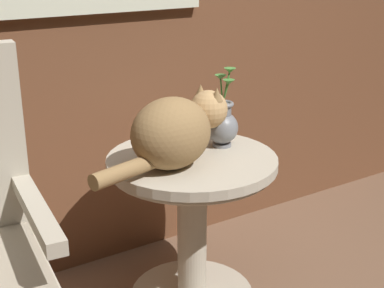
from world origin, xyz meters
TOP-DOWN VIEW (x-y plane):
  - wicker_side_table at (0.11, 0.29)m, footprint 0.62×0.62m
  - cat at (0.02, 0.25)m, footprint 0.59×0.32m
  - pewter_vase_with_ivy at (0.27, 0.33)m, footprint 0.12×0.12m

SIDE VIEW (x-z plane):
  - wicker_side_table at x=0.11m, z-range 0.11..0.72m
  - pewter_vase_with_ivy at x=0.27m, z-range 0.54..0.84m
  - cat at x=0.02m, z-range 0.60..0.86m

